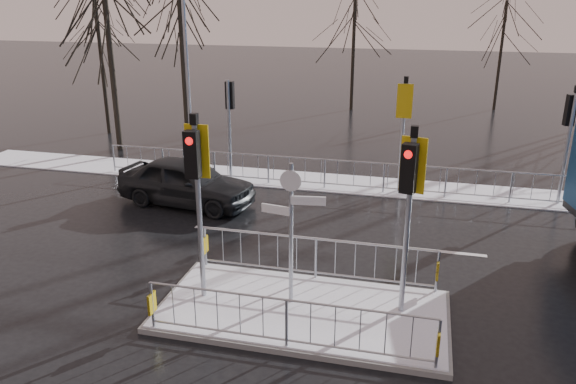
# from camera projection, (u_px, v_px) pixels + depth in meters

# --- Properties ---
(ground) EXTENTS (120.00, 120.00, 0.00)m
(ground) POSITION_uv_depth(u_px,v_px,m) (302.00, 314.00, 11.77)
(ground) COLOR black
(ground) RESTS_ON ground
(snow_verge) EXTENTS (30.00, 2.00, 0.04)m
(snow_verge) POSITION_uv_depth(u_px,v_px,m) (356.00, 185.00, 19.63)
(snow_verge) COLOR white
(snow_verge) RESTS_ON ground
(lane_markings) EXTENTS (8.00, 11.38, 0.01)m
(lane_markings) POSITION_uv_depth(u_px,v_px,m) (299.00, 322.00, 11.47)
(lane_markings) COLOR silver
(lane_markings) RESTS_ON ground
(traffic_island) EXTENTS (6.00, 3.04, 4.15)m
(traffic_island) POSITION_uv_depth(u_px,v_px,m) (302.00, 297.00, 11.65)
(traffic_island) COLOR slate
(traffic_island) RESTS_ON ground
(far_kerb_fixtures) EXTENTS (18.00, 0.65, 3.83)m
(far_kerb_fixtures) POSITION_uv_depth(u_px,v_px,m) (364.00, 162.00, 18.77)
(far_kerb_fixtures) COLOR #989EA5
(far_kerb_fixtures) RESTS_ON ground
(car_far_lane) EXTENTS (4.61, 2.39, 1.50)m
(car_far_lane) POSITION_uv_depth(u_px,v_px,m) (186.00, 182.00, 17.65)
(car_far_lane) COLOR black
(car_far_lane) RESTS_ON ground
(tree_near_b) EXTENTS (4.00, 4.00, 7.55)m
(tree_near_b) POSITION_uv_depth(u_px,v_px,m) (181.00, 24.00, 23.29)
(tree_near_b) COLOR black
(tree_near_b) RESTS_ON ground
(tree_near_c) EXTENTS (3.50, 3.50, 6.61)m
(tree_near_c) POSITION_uv_depth(u_px,v_px,m) (99.00, 36.00, 25.44)
(tree_near_c) COLOR black
(tree_near_c) RESTS_ON ground
(tree_far_a) EXTENTS (3.75, 3.75, 7.08)m
(tree_far_a) POSITION_uv_depth(u_px,v_px,m) (354.00, 22.00, 30.73)
(tree_far_a) COLOR black
(tree_far_a) RESTS_ON ground
(tree_far_b) EXTENTS (3.25, 3.25, 6.14)m
(tree_far_b) POSITION_uv_depth(u_px,v_px,m) (503.00, 35.00, 30.97)
(tree_far_b) COLOR black
(tree_far_b) RESTS_ON ground
(street_lamp_left) EXTENTS (1.25, 0.18, 8.20)m
(street_lamp_left) POSITION_uv_depth(u_px,v_px,m) (188.00, 47.00, 20.41)
(street_lamp_left) COLOR #989EA5
(street_lamp_left) RESTS_ON ground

